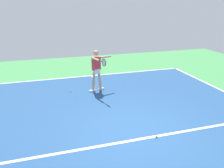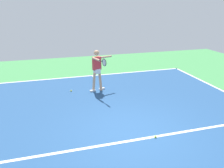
{
  "view_description": "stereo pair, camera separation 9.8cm",
  "coord_description": "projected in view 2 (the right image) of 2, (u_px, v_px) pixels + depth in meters",
  "views": [
    {
      "loc": [
        2.33,
        5.42,
        3.57
      ],
      "look_at": [
        0.13,
        -1.82,
        0.9
      ],
      "focal_mm": 37.2,
      "sensor_mm": 36.0,
      "label": 1
    },
    {
      "loc": [
        2.24,
        5.45,
        3.57
      ],
      "look_at": [
        0.13,
        -1.82,
        0.9
      ],
      "focal_mm": 37.2,
      "sensor_mm": 36.0,
      "label": 2
    }
  ],
  "objects": [
    {
      "name": "court_line_centre_mark",
      "position": [
        94.0,
        77.0,
        11.8
      ],
      "size": [
        0.1,
        0.3,
        0.01
      ],
      "primitive_type": "cube",
      "color": "white",
      "rests_on": "ground_plane"
    },
    {
      "name": "ground_plane",
      "position": [
        134.0,
        133.0,
        6.71
      ],
      "size": [
        20.82,
        20.82,
        0.0
      ],
      "primitive_type": "plane",
      "color": "#428E4C"
    },
    {
      "name": "court_surface",
      "position": [
        134.0,
        133.0,
        6.71
      ],
      "size": [
        9.88,
        11.73,
        0.0
      ],
      "primitive_type": "cube",
      "color": "navy",
      "rests_on": "ground_plane"
    },
    {
      "name": "court_line_service",
      "position": [
        138.0,
        139.0,
        6.39
      ],
      "size": [
        7.41,
        0.1,
        0.01
      ],
      "primitive_type": "cube",
      "color": "white",
      "rests_on": "ground_plane"
    },
    {
      "name": "tennis_player",
      "position": [
        97.0,
        68.0,
        9.58
      ],
      "size": [
        1.03,
        1.29,
        1.76
      ],
      "rotation": [
        0.0,
        0.0,
        0.29
      ],
      "color": "tan",
      "rests_on": "ground_plane"
    },
    {
      "name": "tennis_ball_near_service_line",
      "position": [
        71.0,
        91.0,
        9.82
      ],
      "size": [
        0.07,
        0.07,
        0.07
      ],
      "primitive_type": "sphere",
      "color": "yellow",
      "rests_on": "ground_plane"
    },
    {
      "name": "tennis_ball_by_sideline",
      "position": [
        155.0,
        137.0,
        6.46
      ],
      "size": [
        0.07,
        0.07,
        0.07
      ],
      "primitive_type": "sphere",
      "color": "#C6E53D",
      "rests_on": "ground_plane"
    },
    {
      "name": "court_line_baseline_near",
      "position": [
        93.0,
        75.0,
        11.98
      ],
      "size": [
        9.88,
        0.1,
        0.01
      ],
      "primitive_type": "cube",
      "color": "white",
      "rests_on": "ground_plane"
    }
  ]
}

